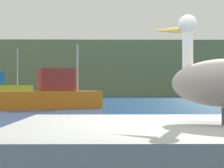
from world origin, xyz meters
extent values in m
cube|color=#6B7A51|center=(0.00, 60.82, 4.20)|extent=(140.00, 11.61, 8.41)
ellipsoid|color=gray|center=(0.39, -0.19, 1.19)|extent=(0.96, 0.95, 0.38)
cylinder|color=white|center=(0.17, 0.03, 1.45)|extent=(0.09, 0.09, 0.39)
sphere|color=white|center=(0.17, 0.03, 1.69)|extent=(0.16, 0.16, 0.16)
cone|color=gold|center=(0.00, 0.19, 1.66)|extent=(0.27, 0.26, 0.09)
cylinder|color=#4C4742|center=(0.37, -0.28, 0.94)|extent=(0.03, 0.03, 0.13)
cylinder|color=#B2B2B2|center=(-11.14, 42.87, 3.69)|extent=(0.12, 0.12, 4.39)
cube|color=orange|center=(-4.08, 19.32, 0.49)|extent=(6.57, 3.93, 0.98)
cube|color=maroon|center=(-3.51, 19.51, 1.64)|extent=(2.31, 2.04, 1.30)
cylinder|color=#B2B2B2|center=(-2.30, 19.90, 2.36)|extent=(0.12, 0.12, 2.76)
camera|label=1|loc=(-0.51, -3.25, 1.15)|focal=62.85mm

